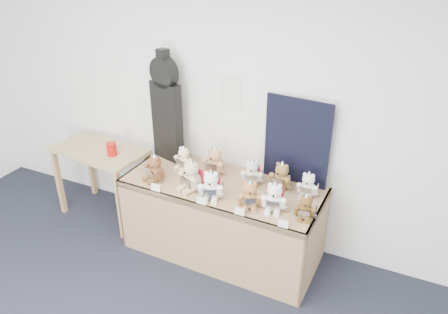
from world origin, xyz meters
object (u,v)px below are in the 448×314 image
at_px(side_table, 101,160).
at_px(teddy_back_end, 308,186).
at_px(teddy_front_far_right, 274,198).
at_px(teddy_back_left, 184,159).
at_px(teddy_front_far_left, 155,169).
at_px(teddy_front_left, 191,177).
at_px(red_cup, 112,149).
at_px(teddy_back_centre_right, 252,173).
at_px(teddy_back_right, 281,177).
at_px(teddy_back_centre_left, 214,162).
at_px(display_table, 218,203).
at_px(teddy_front_end, 305,208).
at_px(guitar_case, 166,108).
at_px(teddy_front_centre, 211,186).
at_px(teddy_front_right, 250,195).

bearing_deg(side_table, teddy_back_end, 8.80).
relative_size(teddy_front_far_right, teddy_back_left, 1.14).
distance_m(teddy_front_far_left, teddy_front_left, 0.38).
height_order(side_table, teddy_front_left, teddy_front_left).
height_order(red_cup, teddy_front_left, teddy_front_left).
bearing_deg(teddy_back_centre_right, teddy_front_far_right, -58.75).
bearing_deg(teddy_back_right, teddy_back_centre_left, -167.41).
relative_size(display_table, teddy_back_left, 7.32).
xyz_separation_m(teddy_front_far_left, teddy_back_left, (0.13, 0.31, -0.01)).
height_order(side_table, teddy_back_centre_left, teddy_back_centre_left).
relative_size(teddy_front_left, teddy_front_end, 1.34).
xyz_separation_m(guitar_case, teddy_front_centre, (0.72, -0.49, -0.42)).
xyz_separation_m(teddy_front_far_left, teddy_back_right, (1.10, 0.35, 0.00)).
height_order(side_table, teddy_back_end, teddy_back_end).
bearing_deg(teddy_front_far_right, teddy_front_far_left, 170.36).
bearing_deg(teddy_back_centre_right, teddy_front_left, -159.28).
distance_m(teddy_front_far_right, teddy_front_end, 0.26).
bearing_deg(teddy_front_centre, teddy_front_end, -12.86).
xyz_separation_m(teddy_front_far_right, teddy_back_left, (-1.03, 0.31, -0.01)).
height_order(teddy_front_far_left, teddy_front_right, teddy_front_far_left).
relative_size(guitar_case, teddy_front_far_left, 3.90).
bearing_deg(guitar_case, teddy_back_right, 12.01).
height_order(teddy_back_left, teddy_back_centre_right, teddy_back_centre_right).
height_order(teddy_front_right, teddy_back_centre_left, teddy_back_centre_left).
bearing_deg(teddy_front_end, side_table, 165.58).
xyz_separation_m(display_table, teddy_front_left, (-0.21, -0.11, 0.29)).
distance_m(guitar_case, teddy_back_centre_right, 1.05).
height_order(teddy_front_centre, teddy_back_end, teddy_front_centre).
bearing_deg(teddy_back_centre_left, side_table, -171.15).
bearing_deg(teddy_front_centre, red_cup, 152.43).
bearing_deg(teddy_back_left, red_cup, -156.14).
bearing_deg(teddy_front_far_left, side_table, -170.01).
relative_size(teddy_front_far_left, teddy_back_centre_right, 1.04).
distance_m(teddy_front_far_left, teddy_back_end, 1.39).
height_order(side_table, guitar_case, guitar_case).
height_order(red_cup, teddy_back_centre_right, teddy_back_centre_right).
height_order(teddy_back_centre_left, teddy_back_right, teddy_back_centre_left).
xyz_separation_m(display_table, side_table, (-1.43, 0.11, 0.08)).
xyz_separation_m(display_table, teddy_front_far_left, (-0.60, -0.11, 0.28)).
bearing_deg(teddy_back_end, teddy_front_end, -80.20).
bearing_deg(red_cup, teddy_back_left, 11.03).
height_order(guitar_case, teddy_back_right, guitar_case).
relative_size(teddy_front_far_left, teddy_front_right, 1.04).
xyz_separation_m(teddy_front_far_right, teddy_back_right, (-0.06, 0.35, -0.00)).
xyz_separation_m(teddy_front_centre, teddy_front_right, (0.35, 0.02, -0.01)).
bearing_deg(teddy_front_left, teddy_front_far_right, 21.08).
bearing_deg(display_table, side_table, 176.91).
bearing_deg(guitar_case, teddy_front_centre, -18.66).
height_order(teddy_front_end, teddy_back_right, teddy_back_right).
distance_m(side_table, teddy_front_far_right, 2.01).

